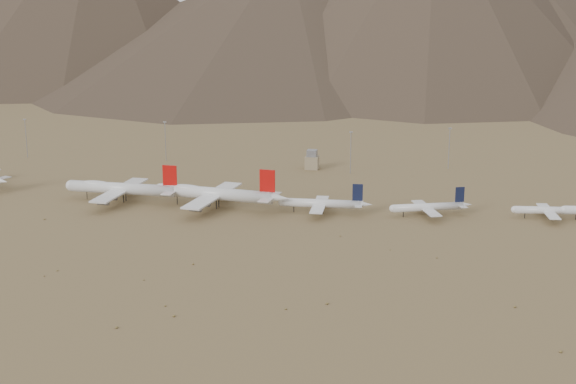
% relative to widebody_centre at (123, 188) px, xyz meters
% --- Properties ---
extents(ground, '(3000.00, 3000.00, 0.00)m').
position_rel_widebody_centre_xyz_m(ground, '(55.39, -24.45, -7.13)').
color(ground, olive).
rests_on(ground, ground).
extents(widebody_centre, '(69.67, 53.54, 20.68)m').
position_rel_widebody_centre_xyz_m(widebody_centre, '(0.00, 0.00, 0.00)').
color(widebody_centre, silver).
rests_on(widebody_centre, ground).
extents(widebody_east, '(73.02, 56.76, 21.77)m').
position_rel_widebody_centre_xyz_m(widebody_east, '(51.04, -3.45, 0.38)').
color(widebody_east, silver).
rests_on(widebody_east, ground).
extents(narrowbody_a, '(46.90, 33.56, 15.47)m').
position_rel_widebody_centre_xyz_m(narrowbody_a, '(106.12, -3.76, -2.11)').
color(narrowbody_a, silver).
rests_on(narrowbody_a, ground).
extents(narrowbody_b, '(40.51, 30.25, 13.95)m').
position_rel_widebody_centre_xyz_m(narrowbody_b, '(157.95, 0.79, -2.60)').
color(narrowbody_b, silver).
rests_on(narrowbody_b, ground).
extents(narrowbody_c, '(40.05, 28.97, 13.24)m').
position_rel_widebody_centre_xyz_m(narrowbody_c, '(216.02, 5.90, -2.84)').
color(narrowbody_c, silver).
rests_on(narrowbody_c, ground).
extents(control_tower, '(8.00, 8.00, 12.00)m').
position_rel_widebody_centre_xyz_m(control_tower, '(85.39, 95.55, -1.81)').
color(control_tower, gray).
rests_on(control_tower, ground).
extents(mast_far_west, '(2.00, 0.60, 25.70)m').
position_rel_widebody_centre_xyz_m(mast_far_west, '(-105.06, 97.03, 7.07)').
color(mast_far_west, gray).
rests_on(mast_far_west, ground).
extents(mast_west, '(2.00, 0.60, 25.70)m').
position_rel_widebody_centre_xyz_m(mast_west, '(-11.56, 103.58, 7.07)').
color(mast_west, gray).
rests_on(mast_west, ground).
extents(mast_centre, '(2.00, 0.60, 25.70)m').
position_rel_widebody_centre_xyz_m(mast_centre, '(110.06, 87.18, 7.07)').
color(mast_centre, gray).
rests_on(mast_centre, ground).
extents(mast_east, '(2.00, 0.60, 25.70)m').
position_rel_widebody_centre_xyz_m(mast_east, '(168.34, 111.44, 7.07)').
color(mast_east, gray).
rests_on(mast_east, ground).
extents(desert_scrub, '(410.51, 170.70, 0.83)m').
position_rel_widebody_centre_xyz_m(desert_scrub, '(40.90, -119.45, -6.81)').
color(desert_scrub, olive).
rests_on(desert_scrub, ground).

